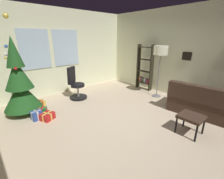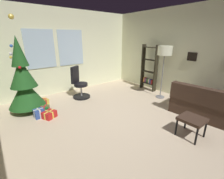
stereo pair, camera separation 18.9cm
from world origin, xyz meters
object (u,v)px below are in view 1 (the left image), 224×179
gift_box_red (47,116)px  gift_box_blue (37,115)px  gift_box_green (43,111)px  holiday_tree (20,84)px  floor_lamp (161,53)px  footstool (191,118)px  office_chair (76,86)px  gift_box_gold (40,103)px  bookshelf (145,70)px  couch (215,105)px

gift_box_red → gift_box_blue: 0.26m
gift_box_green → holiday_tree: bearing=126.6°
holiday_tree → floor_lamp: size_ratio=1.45×
holiday_tree → gift_box_red: 1.09m
footstool → gift_box_blue: 3.52m
office_chair → gift_box_red: bearing=-148.2°
gift_box_gold → bookshelf: (3.56, -1.05, 0.67)m
bookshelf → holiday_tree: bearing=168.1°
holiday_tree → floor_lamp: (3.69, -1.65, 0.64)m
holiday_tree → gift_box_gold: size_ratio=8.86×
footstool → gift_box_gold: 3.99m
gift_box_blue → floor_lamp: bearing=-16.9°
gift_box_gold → floor_lamp: (3.22, -1.85, 1.37)m
gift_box_red → floor_lamp: bearing=-15.1°
couch → floor_lamp: bearing=87.0°
footstool → gift_box_red: size_ratio=1.25×
office_chair → bookshelf: size_ratio=0.62×
couch → bookshelf: size_ratio=1.14×
gift_box_red → holiday_tree: bearing=113.5°
gift_box_green → gift_box_gold: bearing=76.7°
couch → footstool: (-1.27, 0.09, 0.06)m
gift_box_red → gift_box_blue: bearing=138.3°
gift_box_green → couch: bearing=-42.2°
gift_box_red → bookshelf: 3.76m
bookshelf → floor_lamp: bookshelf is taller
footstool → gift_box_red: bearing=128.0°
holiday_tree → gift_box_red: (0.32, -0.74, -0.73)m
office_chair → bookshelf: bookshelf is taller
bookshelf → gift_box_gold: bearing=163.5°
couch → office_chair: 3.98m
gift_box_red → bookshelf: (3.70, -0.11, 0.67)m
floor_lamp → gift_box_green: bearing=160.0°
gift_box_green → office_chair: size_ratio=0.26×
gift_box_red → couch: bearing=-39.1°
couch → holiday_tree: holiday_tree is taller
holiday_tree → office_chair: size_ratio=2.34×
holiday_tree → floor_lamp: holiday_tree is taller
gift_box_green → gift_box_blue: gift_box_blue is taller
holiday_tree → bookshelf: bearing=-11.9°
gift_box_red → floor_lamp: 3.74m
gift_box_red → office_chair: (1.25, 0.78, 0.32)m
footstool → floor_lamp: floor_lamp is taller
gift_box_green → floor_lamp: 3.83m
floor_lamp → gift_box_red: bearing=164.9°
footstool → holiday_tree: 4.07m
gift_box_gold → office_chair: 1.17m
footstool → bookshelf: bearing=55.5°
bookshelf → floor_lamp: (-0.34, -0.80, 0.70)m
couch → gift_box_blue: (-3.47, 2.83, -0.19)m
floor_lamp → office_chair: bearing=141.3°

